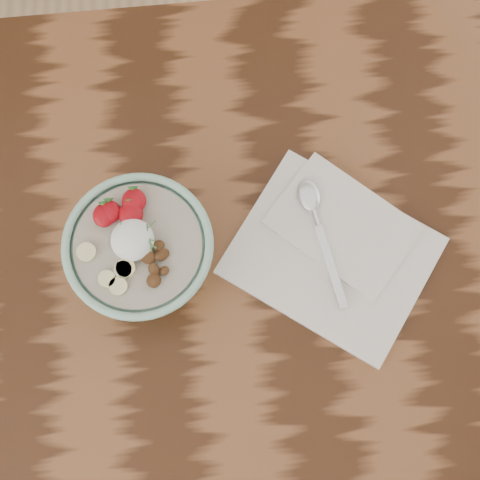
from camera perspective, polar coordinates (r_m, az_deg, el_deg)
The scene contains 4 objects.
table at distance 109.83cm, azimuth -6.72°, elevation -3.60°, with size 160.00×90.00×75.00cm.
breakfast_bowl at distance 94.43cm, azimuth -8.40°, elevation -1.00°, with size 20.51×20.51×13.79cm.
napkin at distance 100.92cm, azimuth 8.04°, elevation -0.78°, with size 35.72×34.58×1.71cm.
spoon at distance 100.52cm, azimuth 6.36°, elevation 2.33°, with size 5.82×20.33×1.06cm.
Camera 1 is at (10.89, -21.04, 172.95)cm, focal length 50.00 mm.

